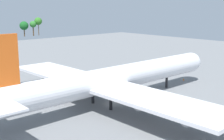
# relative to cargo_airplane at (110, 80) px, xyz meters

# --- Properties ---
(ground_plane) EXTENTS (279.40, 279.40, 0.00)m
(ground_plane) POSITION_rel_cargo_airplane_xyz_m (0.63, -0.00, -5.76)
(ground_plane) COLOR slate
(cargo_airplane) EXTENTS (69.85, 62.89, 17.76)m
(cargo_airplane) POSITION_rel_cargo_airplane_xyz_m (0.00, 0.00, 0.00)
(cargo_airplane) COLOR silver
(cargo_airplane) RESTS_ON ground_plane
(safety_cone_nose) EXTENTS (0.49, 0.49, 0.70)m
(safety_cone_nose) POSITION_rel_cargo_airplane_xyz_m (32.06, 1.68, -5.41)
(safety_cone_nose) COLOR orange
(safety_cone_nose) RESTS_ON ground_plane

